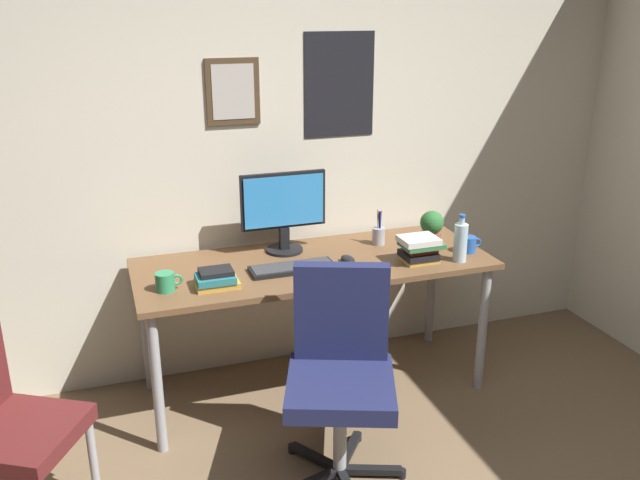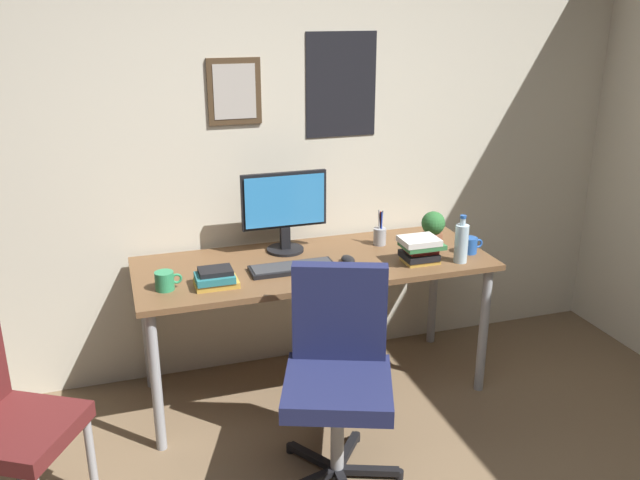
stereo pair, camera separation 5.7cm
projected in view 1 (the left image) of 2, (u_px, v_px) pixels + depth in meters
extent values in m
cube|color=beige|center=(269.00, 143.00, 3.66)|extent=(4.40, 0.08, 2.60)
cube|color=#4C3823|center=(233.00, 92.00, 3.46)|extent=(0.28, 0.02, 0.34)
cube|color=beige|center=(233.00, 92.00, 3.45)|extent=(0.22, 0.00, 0.28)
cube|color=black|center=(339.00, 85.00, 3.64)|extent=(0.40, 0.01, 0.56)
cube|color=brown|center=(314.00, 264.00, 3.49)|extent=(1.84, 0.71, 0.03)
cylinder|color=#9EA0A5|center=(157.00, 384.00, 3.09)|extent=(0.05, 0.05, 0.72)
cylinder|color=#9EA0A5|center=(482.00, 329.00, 3.62)|extent=(0.05, 0.05, 0.72)
cylinder|color=#9EA0A5|center=(146.00, 329.00, 3.62)|extent=(0.05, 0.05, 0.72)
cylinder|color=#9EA0A5|center=(431.00, 288.00, 4.14)|extent=(0.05, 0.05, 0.72)
cube|color=#1E234C|center=(341.00, 388.00, 2.88)|extent=(0.59, 0.59, 0.08)
cube|color=#1E234C|center=(341.00, 312.00, 2.98)|extent=(0.42, 0.21, 0.45)
cylinder|color=#9EA0A5|center=(340.00, 437.00, 2.97)|extent=(0.08, 0.08, 0.42)
cube|color=black|center=(371.00, 470.00, 3.02)|extent=(0.28, 0.14, 0.03)
cylinder|color=black|center=(402.00, 474.00, 3.02)|extent=(0.05, 0.05, 0.04)
cube|color=black|center=(349.00, 451.00, 3.15)|extent=(0.21, 0.24, 0.03)
cylinder|color=black|center=(358.00, 437.00, 3.28)|extent=(0.05, 0.05, 0.04)
cube|color=black|center=(315.00, 457.00, 3.11)|extent=(0.19, 0.26, 0.03)
cylinder|color=black|center=(292.00, 448.00, 3.19)|extent=(0.05, 0.05, 0.04)
cube|color=#591E1E|center=(21.00, 434.00, 2.60)|extent=(0.57, 0.57, 0.07)
cylinder|color=#9EA0A5|center=(94.00, 462.00, 2.81)|extent=(0.05, 0.05, 0.41)
cylinder|color=#9EA0A5|center=(17.00, 451.00, 2.88)|extent=(0.05, 0.05, 0.41)
cylinder|color=black|center=(284.00, 250.00, 3.63)|extent=(0.20, 0.20, 0.01)
cube|color=black|center=(284.00, 238.00, 3.60)|extent=(0.05, 0.04, 0.12)
cube|color=black|center=(283.00, 200.00, 3.54)|extent=(0.46, 0.02, 0.30)
cube|color=#338CD8|center=(284.00, 201.00, 3.52)|extent=(0.43, 0.00, 0.27)
cube|color=black|center=(293.00, 268.00, 3.36)|extent=(0.43, 0.15, 0.02)
cube|color=#38383A|center=(293.00, 266.00, 3.36)|extent=(0.41, 0.13, 0.00)
ellipsoid|color=black|center=(348.00, 259.00, 3.46)|extent=(0.06, 0.11, 0.04)
cylinder|color=silver|center=(460.00, 243.00, 3.46)|extent=(0.07, 0.07, 0.20)
cylinder|color=silver|center=(462.00, 221.00, 3.42)|extent=(0.03, 0.03, 0.04)
cylinder|color=#2659B2|center=(462.00, 216.00, 3.41)|extent=(0.03, 0.03, 0.01)
cylinder|color=#2D8C59|center=(165.00, 282.00, 3.11)|extent=(0.09, 0.09, 0.09)
torus|color=#2D8C59|center=(177.00, 280.00, 3.13)|extent=(0.05, 0.01, 0.05)
cylinder|color=#2659B2|center=(468.00, 244.00, 3.60)|extent=(0.08, 0.08, 0.09)
torus|color=#2659B2|center=(477.00, 243.00, 3.62)|extent=(0.05, 0.01, 0.05)
cylinder|color=brown|center=(431.00, 238.00, 3.71)|extent=(0.11, 0.11, 0.07)
sphere|color=#2D6B33|center=(432.00, 222.00, 3.68)|extent=(0.13, 0.13, 0.13)
ellipsoid|color=#287A38|center=(425.00, 222.00, 3.70)|extent=(0.07, 0.08, 0.02)
ellipsoid|color=#287A38|center=(435.00, 218.00, 3.71)|extent=(0.07, 0.08, 0.02)
ellipsoid|color=#287A38|center=(430.00, 220.00, 3.64)|extent=(0.08, 0.07, 0.02)
cylinder|color=#9EA0A5|center=(378.00, 236.00, 3.72)|extent=(0.07, 0.07, 0.09)
cylinder|color=#263FBF|center=(380.00, 223.00, 3.68)|extent=(0.01, 0.01, 0.13)
cylinder|color=red|center=(379.00, 222.00, 3.70)|extent=(0.01, 0.01, 0.13)
cylinder|color=black|center=(380.00, 223.00, 3.69)|extent=(0.01, 0.01, 0.13)
cylinder|color=#9EA0A5|center=(381.00, 222.00, 3.69)|extent=(0.01, 0.03, 0.14)
cylinder|color=#9EA0A5|center=(378.00, 222.00, 3.69)|extent=(0.01, 0.02, 0.14)
cube|color=gold|center=(419.00, 260.00, 3.48)|extent=(0.17, 0.13, 0.02)
cube|color=black|center=(418.00, 255.00, 3.48)|extent=(0.17, 0.16, 0.03)
cube|color=#B22D28|center=(421.00, 249.00, 3.47)|extent=(0.15, 0.11, 0.03)
cube|color=#33723F|center=(422.00, 245.00, 3.45)|extent=(0.21, 0.16, 0.02)
cube|color=silver|center=(419.00, 240.00, 3.43)|extent=(0.19, 0.16, 0.03)
cube|color=gold|center=(217.00, 284.00, 3.17)|extent=(0.20, 0.14, 0.03)
cube|color=#26727A|center=(215.00, 278.00, 3.15)|extent=(0.18, 0.14, 0.03)
cube|color=black|center=(216.00, 272.00, 3.15)|extent=(0.16, 0.12, 0.02)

